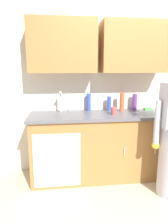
{
  "coord_description": "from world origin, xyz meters",
  "views": [
    {
      "loc": [
        -1.09,
        -2.01,
        1.55
      ],
      "look_at": [
        -0.78,
        0.55,
        1.0
      ],
      "focal_mm": 32.24,
      "sensor_mm": 36.0,
      "label": 1
    }
  ],
  "objects_px": {
    "bottle_water_short": "(109,104)",
    "bottle_water_tall": "(135,102)",
    "sink": "(64,115)",
    "cup_by_sink": "(114,111)",
    "bottle_cleaner_spray": "(89,102)",
    "knife_on_counter": "(137,113)",
    "sponge": "(148,109)",
    "bottle_dish_liquid": "(122,102)"
  },
  "relations": [
    {
      "from": "bottle_dish_liquid",
      "to": "cup_by_sink",
      "type": "relative_size",
      "value": 2.69
    },
    {
      "from": "bottle_water_short",
      "to": "cup_by_sink",
      "type": "height_order",
      "value": "bottle_water_short"
    },
    {
      "from": "sink",
      "to": "knife_on_counter",
      "type": "relative_size",
      "value": 2.08
    },
    {
      "from": "bottle_water_short",
      "to": "knife_on_counter",
      "type": "xyz_separation_m",
      "value": [
        0.35,
        -0.23,
        -0.1
      ]
    },
    {
      "from": "bottle_water_tall",
      "to": "cup_by_sink",
      "type": "distance_m",
      "value": 0.49
    },
    {
      "from": "bottle_cleaner_spray",
      "to": "cup_by_sink",
      "type": "height_order",
      "value": "bottle_cleaner_spray"
    },
    {
      "from": "knife_on_counter",
      "to": "sponge",
      "type": "distance_m",
      "value": 0.35
    },
    {
      "from": "bottle_water_tall",
      "to": "bottle_water_short",
      "type": "bearing_deg",
      "value": -178.93
    },
    {
      "from": "bottle_water_short",
      "to": "sink",
      "type": "bearing_deg",
      "value": -164.78
    },
    {
      "from": "cup_by_sink",
      "to": "knife_on_counter",
      "type": "xyz_separation_m",
      "value": [
        0.35,
        0.04,
        -0.05
      ]
    },
    {
      "from": "bottle_water_short",
      "to": "bottle_dish_liquid",
      "type": "bearing_deg",
      "value": -15.99
    },
    {
      "from": "bottle_water_short",
      "to": "cup_by_sink",
      "type": "relative_size",
      "value": 2.06
    },
    {
      "from": "bottle_water_tall",
      "to": "sponge",
      "type": "distance_m",
      "value": 0.24
    },
    {
      "from": "bottle_dish_liquid",
      "to": "knife_on_counter",
      "type": "distance_m",
      "value": 0.28
    },
    {
      "from": "sink",
      "to": "cup_by_sink",
      "type": "distance_m",
      "value": 0.69
    },
    {
      "from": "knife_on_counter",
      "to": "bottle_water_short",
      "type": "bearing_deg",
      "value": 4.37
    },
    {
      "from": "bottle_water_short",
      "to": "bottle_water_tall",
      "type": "relative_size",
      "value": 0.87
    },
    {
      "from": "sink",
      "to": "bottle_dish_liquid",
      "type": "xyz_separation_m",
      "value": [
        0.87,
        0.13,
        0.15
      ]
    },
    {
      "from": "bottle_water_tall",
      "to": "bottle_cleaner_spray",
      "type": "bearing_deg",
      "value": 178.29
    },
    {
      "from": "sink",
      "to": "knife_on_counter",
      "type": "bearing_deg",
      "value": -2.43
    },
    {
      "from": "bottle_water_short",
      "to": "bottle_cleaner_spray",
      "type": "height_order",
      "value": "bottle_cleaner_spray"
    },
    {
      "from": "bottle_water_tall",
      "to": "knife_on_counter",
      "type": "height_order",
      "value": "bottle_water_tall"
    },
    {
      "from": "sponge",
      "to": "knife_on_counter",
      "type": "bearing_deg",
      "value": -138.98
    },
    {
      "from": "bottle_cleaner_spray",
      "to": "cup_by_sink",
      "type": "relative_size",
      "value": 2.51
    },
    {
      "from": "bottle_water_short",
      "to": "cup_by_sink",
      "type": "xyz_separation_m",
      "value": [
        -0.0,
        -0.27,
        -0.05
      ]
    },
    {
      "from": "sink",
      "to": "bottle_cleaner_spray",
      "type": "height_order",
      "value": "sink"
    },
    {
      "from": "bottle_water_short",
      "to": "sponge",
      "type": "xyz_separation_m",
      "value": [
        0.61,
        0.0,
        -0.09
      ]
    },
    {
      "from": "bottle_water_short",
      "to": "bottle_water_tall",
      "type": "height_order",
      "value": "bottle_water_tall"
    },
    {
      "from": "bottle_water_short",
      "to": "bottle_cleaner_spray",
      "type": "xyz_separation_m",
      "value": [
        -0.31,
        0.03,
        0.02
      ]
    },
    {
      "from": "bottle_water_tall",
      "to": "cup_by_sink",
      "type": "xyz_separation_m",
      "value": [
        -0.4,
        -0.28,
        -0.07
      ]
    },
    {
      "from": "sink",
      "to": "bottle_cleaner_spray",
      "type": "distance_m",
      "value": 0.46
    },
    {
      "from": "sponge",
      "to": "cup_by_sink",
      "type": "bearing_deg",
      "value": -155.88
    },
    {
      "from": "knife_on_counter",
      "to": "sponge",
      "type": "bearing_deg",
      "value": -101.13
    },
    {
      "from": "bottle_cleaner_spray",
      "to": "sponge",
      "type": "distance_m",
      "value": 0.92
    },
    {
      "from": "sponge",
      "to": "bottle_cleaner_spray",
      "type": "bearing_deg",
      "value": 178.24
    },
    {
      "from": "sink",
      "to": "bottle_water_short",
      "type": "distance_m",
      "value": 0.72
    },
    {
      "from": "bottle_dish_liquid",
      "to": "cup_by_sink",
      "type": "xyz_separation_m",
      "value": [
        -0.18,
        -0.22,
        -0.09
      ]
    },
    {
      "from": "sink",
      "to": "bottle_water_tall",
      "type": "distance_m",
      "value": 1.11
    },
    {
      "from": "bottle_water_short",
      "to": "sponge",
      "type": "bearing_deg",
      "value": 0.02
    },
    {
      "from": "cup_by_sink",
      "to": "bottle_cleaner_spray",
      "type": "bearing_deg",
      "value": 135.31
    },
    {
      "from": "bottle_dish_liquid",
      "to": "knife_on_counter",
      "type": "bearing_deg",
      "value": -47.05
    },
    {
      "from": "bottle_dish_liquid",
      "to": "bottle_cleaner_spray",
      "type": "height_order",
      "value": "bottle_dish_liquid"
    }
  ]
}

